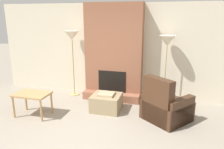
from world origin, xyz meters
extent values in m
plane|color=gray|center=(0.00, 0.00, 0.00)|extent=(24.00, 24.00, 0.00)
cube|color=beige|center=(0.00, 2.87, 1.30)|extent=(7.09, 0.06, 2.60)
cube|color=#935B42|center=(0.00, 2.66, 1.30)|extent=(1.57, 0.35, 2.60)
cube|color=#935B42|center=(0.00, 2.36, 0.10)|extent=(1.57, 0.25, 0.21)
cube|color=black|center=(0.00, 2.48, 0.51)|extent=(0.77, 0.02, 0.59)
cube|color=#998460|center=(0.07, 1.72, 0.20)|extent=(0.69, 0.64, 0.39)
cube|color=tan|center=(0.07, 1.72, 0.42)|extent=(0.38, 0.35, 0.05)
cube|color=#422819|center=(1.51, 1.59, 0.22)|extent=(1.21, 1.20, 0.44)
cube|color=#422819|center=(1.31, 1.34, 0.51)|extent=(0.68, 0.60, 1.02)
cube|color=#422819|center=(1.79, 1.37, 0.30)|extent=(0.59, 0.70, 0.61)
cube|color=#422819|center=(1.23, 1.81, 0.30)|extent=(0.59, 0.70, 0.61)
cube|color=tan|center=(-1.49, 0.99, 0.53)|extent=(0.79, 0.52, 0.04)
cylinder|color=tan|center=(-1.85, 0.77, 0.25)|extent=(0.04, 0.04, 0.51)
cylinder|color=tan|center=(-1.14, 0.77, 0.25)|extent=(0.04, 0.04, 0.51)
cylinder|color=tan|center=(-1.85, 1.21, 0.25)|extent=(0.04, 0.04, 0.51)
cylinder|color=tan|center=(-1.14, 1.21, 0.25)|extent=(0.04, 0.04, 0.51)
cylinder|color=tan|center=(-1.16, 2.52, 0.01)|extent=(0.28, 0.28, 0.02)
cylinder|color=tan|center=(-1.16, 2.52, 0.81)|extent=(0.03, 0.03, 1.58)
cone|color=silver|center=(-1.16, 2.52, 1.73)|extent=(0.40, 0.40, 0.26)
cylinder|color=tan|center=(1.41, 2.52, 0.01)|extent=(0.28, 0.28, 0.02)
cylinder|color=tan|center=(1.41, 2.52, 0.78)|extent=(0.03, 0.03, 1.52)
cone|color=silver|center=(1.41, 2.52, 1.66)|extent=(0.40, 0.40, 0.26)
camera|label=1|loc=(1.51, -3.07, 2.27)|focal=35.00mm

